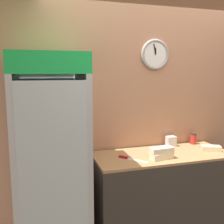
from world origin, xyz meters
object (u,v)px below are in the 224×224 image
(beverage_cooler, at_px, (50,147))
(sandwich_stack_bottom, at_px, (161,156))
(napkin_dispenser, at_px, (171,141))
(sandwich_stack_middle, at_px, (162,150))
(condiment_jar, at_px, (193,139))
(chefs_knife, at_px, (129,158))
(sandwich_flat_left, at_px, (211,148))

(beverage_cooler, relative_size, sandwich_stack_bottom, 7.45)
(beverage_cooler, bearing_deg, napkin_dispenser, 9.27)
(sandwich_stack_middle, xyz_separation_m, condiment_jar, (0.64, 0.40, -0.03))
(napkin_dispenser, bearing_deg, condiment_jar, 1.37)
(napkin_dispenser, bearing_deg, sandwich_stack_middle, -129.84)
(beverage_cooler, relative_size, condiment_jar, 14.66)
(chefs_knife, relative_size, napkin_dispenser, 2.22)
(beverage_cooler, distance_m, chefs_knife, 0.80)
(condiment_jar, bearing_deg, sandwich_flat_left, -83.92)
(chefs_knife, xyz_separation_m, napkin_dispenser, (0.65, 0.31, 0.05))
(chefs_knife, height_order, napkin_dispenser, napkin_dispenser)
(sandwich_flat_left, bearing_deg, chefs_knife, -179.59)
(sandwich_stack_bottom, xyz_separation_m, sandwich_stack_middle, (0.00, 0.00, 0.06))
(chefs_knife, bearing_deg, sandwich_stack_middle, -14.19)
(beverage_cooler, relative_size, sandwich_stack_middle, 7.65)
(beverage_cooler, height_order, sandwich_stack_middle, beverage_cooler)
(condiment_jar, bearing_deg, beverage_cooler, -172.14)
(sandwich_stack_bottom, relative_size, condiment_jar, 1.97)
(sandwich_flat_left, height_order, condiment_jar, condiment_jar)
(beverage_cooler, xyz_separation_m, condiment_jar, (1.75, 0.24, -0.11))
(sandwich_stack_bottom, distance_m, chefs_knife, 0.34)
(napkin_dispenser, bearing_deg, sandwich_stack_bottom, -129.84)
(chefs_knife, xyz_separation_m, condiment_jar, (0.97, 0.31, 0.06))
(sandwich_stack_bottom, xyz_separation_m, sandwich_flat_left, (0.67, 0.09, -0.00))
(beverage_cooler, xyz_separation_m, napkin_dispenser, (1.43, 0.23, -0.12))
(beverage_cooler, bearing_deg, sandwich_stack_bottom, -7.92)
(sandwich_stack_bottom, relative_size, napkin_dispenser, 2.15)
(sandwich_stack_middle, height_order, chefs_knife, sandwich_stack_middle)
(sandwich_stack_middle, height_order, sandwich_flat_left, sandwich_stack_middle)
(sandwich_stack_middle, relative_size, chefs_knife, 0.95)
(beverage_cooler, height_order, condiment_jar, beverage_cooler)
(sandwich_stack_middle, height_order, napkin_dispenser, sandwich_stack_middle)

